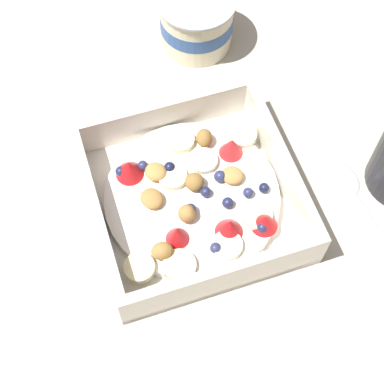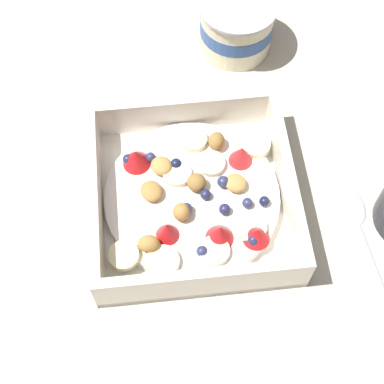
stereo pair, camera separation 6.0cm
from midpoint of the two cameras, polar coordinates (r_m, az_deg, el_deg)
The scene contains 4 objects.
ground_plane at distance 0.63m, azimuth 1.35°, elevation -0.30°, with size 2.40×2.40×0.00m, color beige.
fruit_bowl at distance 0.61m, azimuth 2.88°, elevation -0.83°, with size 0.21×0.21×0.06m.
spoon at distance 0.65m, azimuth 18.57°, elevation -3.51°, with size 0.04×0.17×0.01m.
yogurt_cup at distance 0.74m, azimuth 6.77°, elevation 15.63°, with size 0.09×0.09×0.07m.
Camera 2 is at (-0.02, -0.30, 0.56)m, focal length 54.86 mm.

